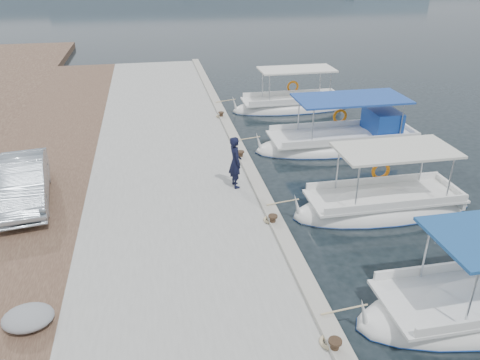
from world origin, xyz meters
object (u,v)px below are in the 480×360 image
(fishing_caique_c, at_px, (383,207))
(parked_car, at_px, (22,182))
(fisherman, at_px, (235,162))
(fishing_caique_e, at_px, (292,107))
(fishing_caique_d, at_px, (344,143))

(fishing_caique_c, bearing_deg, parked_car, 170.56)
(fishing_caique_c, bearing_deg, fisherman, 159.27)
(fisherman, relative_size, parked_car, 0.42)
(fisherman, bearing_deg, fishing_caique_e, -34.48)
(fishing_caique_c, relative_size, fishing_caique_d, 0.79)
(fishing_caique_c, relative_size, parked_car, 1.46)
(fishing_caique_c, xyz_separation_m, fisherman, (-4.68, 1.77, 1.28))
(fishing_caique_d, height_order, fishing_caique_e, same)
(fisherman, bearing_deg, parked_car, 81.41)
(fishing_caique_e, xyz_separation_m, parked_car, (-11.78, -9.37, 1.08))
(parked_car, bearing_deg, fishing_caique_e, 29.85)
(fishing_caique_c, distance_m, fisherman, 5.16)
(fishing_caique_c, height_order, fisherman, fisherman)
(fisherman, bearing_deg, fishing_caique_c, -118.06)
(fishing_caique_e, bearing_deg, fishing_caique_d, -82.52)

